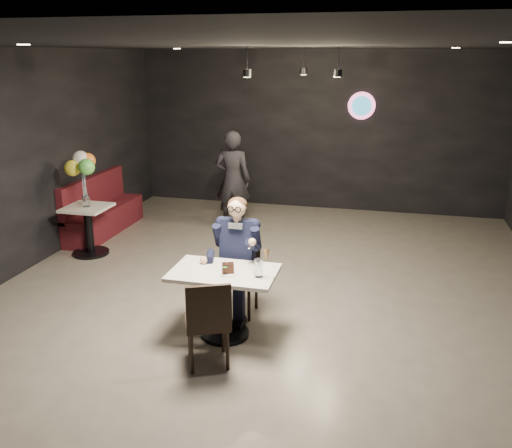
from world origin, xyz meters
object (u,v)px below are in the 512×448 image
(passerby, at_px, (233,180))
(main_table, at_px, (225,303))
(booth_bench, at_px, (104,205))
(seated_man, at_px, (238,255))
(chair_far, at_px, (238,276))
(chair_near, at_px, (207,320))
(side_table, at_px, (89,230))
(balloon_vase, at_px, (86,201))
(sundae_glass, at_px, (258,268))

(passerby, bearing_deg, main_table, 101.30)
(main_table, xyz_separation_m, booth_bench, (-3.02, 2.91, 0.11))
(seated_man, bearing_deg, chair_far, 180.00)
(chair_near, xyz_separation_m, booth_bench, (-3.02, 3.46, 0.02))
(chair_far, distance_m, side_table, 3.04)
(seated_man, distance_m, passerby, 3.34)
(main_table, distance_m, side_table, 3.32)
(seated_man, distance_m, booth_bench, 3.83)
(chair_far, height_order, balloon_vase, chair_far)
(booth_bench, distance_m, side_table, 1.05)
(passerby, bearing_deg, booth_bench, 18.69)
(booth_bench, bearing_deg, chair_far, -37.98)
(seated_man, height_order, passerby, passerby)
(main_table, bearing_deg, booth_bench, 136.08)
(main_table, relative_size, balloon_vase, 6.68)
(sundae_glass, distance_m, booth_bench, 4.53)
(chair_far, height_order, passerby, passerby)
(chair_near, distance_m, seated_man, 1.14)
(main_table, height_order, chair_near, chair_near)
(chair_far, bearing_deg, booth_bench, 142.02)
(balloon_vase, bearing_deg, passerby, 46.60)
(main_table, relative_size, booth_bench, 0.57)
(chair_far, distance_m, balloon_vase, 3.06)
(booth_bench, xyz_separation_m, passerby, (2.03, 0.83, 0.36))
(main_table, xyz_separation_m, chair_far, (0.00, 0.55, 0.09))
(main_table, xyz_separation_m, side_table, (-2.72, 1.91, 0.01))
(booth_bench, relative_size, passerby, 1.14)
(chair_near, relative_size, side_table, 1.18)
(main_table, distance_m, seated_man, 0.65)
(booth_bench, bearing_deg, passerby, 22.21)
(main_table, distance_m, chair_far, 0.56)
(sundae_glass, height_order, passerby, passerby)
(side_table, relative_size, balloon_vase, 4.72)
(side_table, distance_m, balloon_vase, 0.44)
(main_table, bearing_deg, balloon_vase, 144.96)
(main_table, height_order, passerby, passerby)
(chair_far, xyz_separation_m, sundae_glass, (0.38, -0.61, 0.38))
(sundae_glass, xyz_separation_m, side_table, (-3.10, 1.97, -0.45))
(sundae_glass, bearing_deg, chair_near, -127.91)
(chair_near, distance_m, passerby, 4.42)
(chair_near, xyz_separation_m, balloon_vase, (-2.72, 2.46, 0.37))
(side_table, height_order, passerby, passerby)
(chair_near, bearing_deg, side_table, 113.72)
(chair_far, bearing_deg, chair_near, -90.00)
(chair_far, height_order, booth_bench, booth_bench)
(main_table, relative_size, passerby, 0.65)
(seated_man, xyz_separation_m, balloon_vase, (-2.72, 1.36, 0.11))
(chair_near, bearing_deg, main_table, 65.90)
(sundae_glass, height_order, balloon_vase, sundae_glass)
(booth_bench, distance_m, passerby, 2.22)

